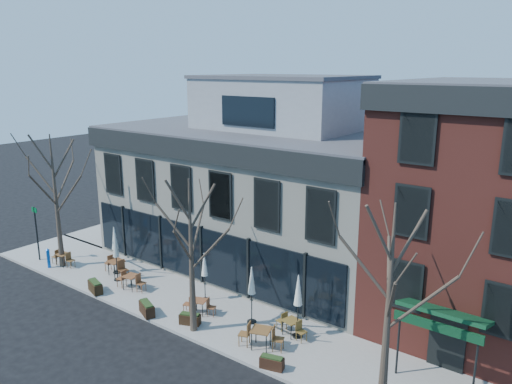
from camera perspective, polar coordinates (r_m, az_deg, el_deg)
The scene contains 25 objects.
ground at distance 28.06m, azimuth -6.00°, elevation -10.66°, with size 120.00×120.00×0.00m, color black.
sidewalk_front at distance 24.65m, azimuth -3.78°, elevation -14.15°, with size 33.50×4.70×0.15m, color gray.
sidewalk_side at distance 39.55m, azimuth -12.07°, elevation -3.30°, with size 4.50×12.00×0.15m, color gray.
corner_building at distance 30.15m, azimuth 0.43°, elevation 0.70°, with size 18.39×10.39×11.10m.
red_brick_building at distance 24.68m, azimuth 25.20°, elevation -1.57°, with size 8.20×11.78×11.18m.
tree_corner at distance 31.09m, azimuth -21.88°, elevation -0.83°, with size 3.93×3.98×7.92m.
tree_mid at distance 22.07m, azimuth -7.40°, elevation -7.10°, with size 3.50×3.55×7.04m.
tree_right at distance 17.41m, azimuth 14.91°, elevation -12.74°, with size 3.72×3.77×7.48m.
sign_pole at distance 33.23m, azimuth -23.80°, elevation -4.00°, with size 0.50×0.10×3.40m.
call_box at distance 32.13m, azimuth -22.65°, elevation -6.92°, with size 0.24×0.24×1.21m.
cafe_set_0 at distance 32.20m, azimuth -21.17°, elevation -7.06°, with size 1.76×0.77×0.91m.
cafe_set_1 at distance 29.81m, azimuth -15.67°, elevation -8.15°, with size 2.05×0.90×1.06m.
cafe_set_2 at distance 27.86m, azimuth -14.08°, elevation -9.78°, with size 1.86×0.84×0.96m.
cafe_set_3 at distance 24.73m, azimuth -6.49°, elevation -12.74°, with size 1.69×0.97×0.87m.
cafe_set_4 at distance 21.92m, azimuth 0.58°, elevation -16.14°, with size 2.05×1.16×1.05m.
cafe_set_5 at distance 22.90m, azimuth 4.07°, elevation -14.99°, with size 1.75×0.83×0.90m.
umbrella_0 at distance 29.63m, azimuth -15.85°, elevation -5.38°, with size 0.44×0.44×2.77m.
umbrella_1 at distance 28.64m, azimuth -15.75°, elevation -6.23°, with size 0.43×0.43×2.66m.
umbrella_2 at distance 25.49m, azimuth -5.92°, elevation -8.52°, with size 0.41×0.41×2.55m.
umbrella_3 at distance 23.20m, azimuth -0.50°, elevation -10.41°, with size 0.44×0.44×2.77m.
umbrella_4 at distance 22.08m, azimuth 4.85°, elevation -11.49°, with size 0.47×0.47×2.92m.
planter_0 at distance 28.10m, azimuth -17.89°, elevation -10.25°, with size 1.20×0.76×0.63m.
planter_1 at distance 25.15m, azimuth -12.37°, elevation -12.86°, with size 1.21×0.85×0.63m.
planter_2 at distance 23.98m, azimuth -7.56°, elevation -14.17°, with size 1.05×0.73×0.54m.
planter_3 at distance 20.80m, azimuth 1.83°, elevation -18.89°, with size 1.02×0.61×0.53m.
Camera 1 is at (17.52, -18.49, 11.78)m, focal length 35.00 mm.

